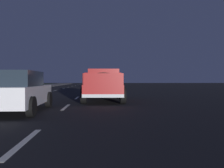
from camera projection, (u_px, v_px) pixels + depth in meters
ground at (70, 91)px, 27.80m from camera, size 144.00×144.00×0.00m
sidewalk_shoulder at (1, 90)px, 27.39m from camera, size 108.00×4.00×0.12m
lane_markings at (47, 90)px, 30.47m from camera, size 108.00×7.04×0.01m
pickup_truck at (104, 84)px, 14.54m from camera, size 5.48×2.39×1.87m
sedan_silver at (102, 83)px, 34.61m from camera, size 4.45×2.11×1.54m
sedan_white at (17, 91)px, 9.43m from camera, size 4.42×2.06×1.54m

